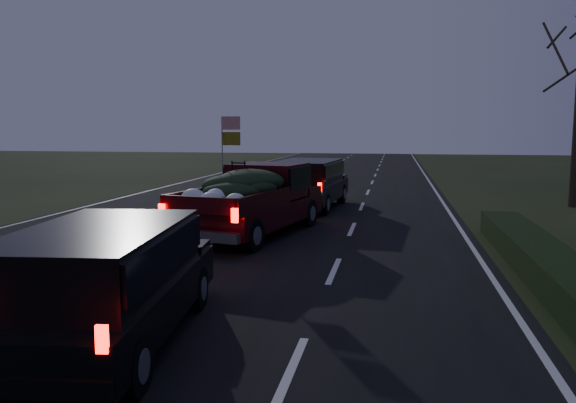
% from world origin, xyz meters
% --- Properties ---
extents(ground, '(120.00, 120.00, 0.00)m').
position_xyz_m(ground, '(0.00, 0.00, 0.00)').
color(ground, black).
rests_on(ground, ground).
extents(road_asphalt, '(14.00, 120.00, 0.02)m').
position_xyz_m(road_asphalt, '(0.00, 0.00, 0.01)').
color(road_asphalt, black).
rests_on(road_asphalt, ground).
extents(hedge_row, '(1.00, 10.00, 0.60)m').
position_xyz_m(hedge_row, '(7.80, 3.00, 0.30)').
color(hedge_row, black).
rests_on(hedge_row, ground).
extents(pickup_truck, '(3.22, 5.94, 2.95)m').
position_xyz_m(pickup_truck, '(0.94, 6.17, 1.11)').
color(pickup_truck, '#34070B').
rests_on(pickup_truck, ground).
extents(lead_suv, '(2.54, 5.26, 1.47)m').
position_xyz_m(lead_suv, '(1.64, 11.70, 1.11)').
color(lead_suv, black).
rests_on(lead_suv, ground).
extents(rear_suv, '(2.57, 4.92, 1.36)m').
position_xyz_m(rear_suv, '(0.97, -2.15, 1.03)').
color(rear_suv, black).
rests_on(rear_suv, ground).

